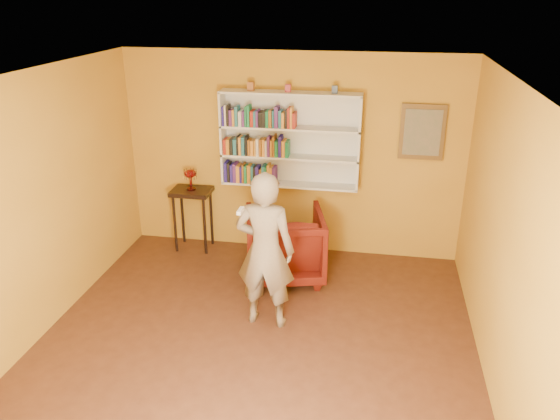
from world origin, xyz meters
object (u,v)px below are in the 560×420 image
(ruby_lustre, at_px, (190,175))
(console_table, at_px, (192,200))
(armchair, at_px, (285,245))
(person, at_px, (265,251))
(bookshelf, at_px, (291,139))

(ruby_lustre, bearing_deg, console_table, 99.46)
(ruby_lustre, distance_m, armchair, 1.64)
(ruby_lustre, height_order, person, person)
(bookshelf, height_order, armchair, bookshelf)
(armchair, bearing_deg, person, 74.29)
(bookshelf, height_order, person, bookshelf)
(ruby_lustre, xyz_separation_m, person, (1.36, -1.63, -0.21))
(ruby_lustre, relative_size, person, 0.16)
(bookshelf, bearing_deg, console_table, -173.19)
(bookshelf, distance_m, person, 1.93)
(bookshelf, bearing_deg, armchair, -85.72)
(bookshelf, xyz_separation_m, person, (0.03, -1.79, -0.73))
(console_table, height_order, ruby_lustre, ruby_lustre)
(console_table, xyz_separation_m, person, (1.36, -1.63, 0.15))
(ruby_lustre, height_order, armchair, ruby_lustre)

